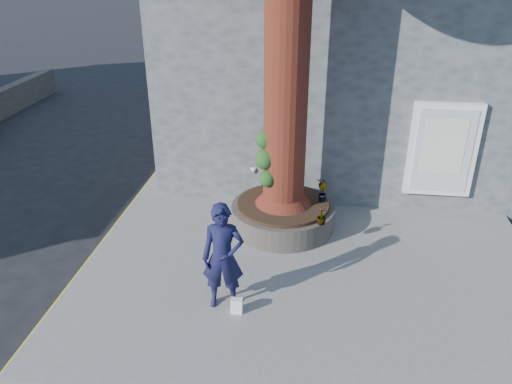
# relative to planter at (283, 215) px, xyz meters

# --- Properties ---
(ground) EXTENTS (120.00, 120.00, 0.00)m
(ground) POSITION_rel_planter_xyz_m (-0.80, -2.00, -0.41)
(ground) COLOR black
(ground) RESTS_ON ground
(pavement) EXTENTS (9.00, 8.00, 0.12)m
(pavement) POSITION_rel_planter_xyz_m (0.70, -1.00, -0.35)
(pavement) COLOR slate
(pavement) RESTS_ON ground
(yellow_line) EXTENTS (0.10, 30.00, 0.01)m
(yellow_line) POSITION_rel_planter_xyz_m (-3.85, -1.00, -0.41)
(yellow_line) COLOR yellow
(yellow_line) RESTS_ON ground
(stone_shop) EXTENTS (10.30, 8.30, 6.30)m
(stone_shop) POSITION_rel_planter_xyz_m (1.70, 5.20, 2.75)
(stone_shop) COLOR #4E5153
(stone_shop) RESTS_ON ground
(planter) EXTENTS (2.30, 2.30, 0.60)m
(planter) POSITION_rel_planter_xyz_m (0.00, 0.00, 0.00)
(planter) COLOR black
(planter) RESTS_ON pavement
(man) EXTENTS (0.76, 0.54, 1.97)m
(man) POSITION_rel_planter_xyz_m (-0.80, -2.88, 0.69)
(man) COLOR #131435
(man) RESTS_ON pavement
(woman) EXTENTS (1.09, 1.00, 1.80)m
(woman) POSITION_rel_planter_xyz_m (-0.58, 1.38, 0.61)
(woman) COLOR #B5B4AD
(woman) RESTS_ON pavement
(shopping_bag) EXTENTS (0.20, 0.12, 0.28)m
(shopping_bag) POSITION_rel_planter_xyz_m (-0.55, -3.09, -0.15)
(shopping_bag) COLOR white
(shopping_bag) RESTS_ON pavement
(plant_a) EXTENTS (0.21, 0.21, 0.34)m
(plant_a) POSITION_rel_planter_xyz_m (-0.39, 0.85, 0.48)
(plant_a) COLOR gray
(plant_a) RESTS_ON planter
(plant_b) EXTENTS (0.27, 0.27, 0.41)m
(plant_b) POSITION_rel_planter_xyz_m (0.85, 0.19, 0.51)
(plant_b) COLOR gray
(plant_b) RESTS_ON planter
(plant_c) EXTENTS (0.24, 0.24, 0.36)m
(plant_c) POSITION_rel_planter_xyz_m (0.85, -0.85, 0.49)
(plant_c) COLOR gray
(plant_c) RESTS_ON planter
(plant_d) EXTENTS (0.32, 0.31, 0.26)m
(plant_d) POSITION_rel_planter_xyz_m (0.85, 0.85, 0.44)
(plant_d) COLOR gray
(plant_d) RESTS_ON planter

